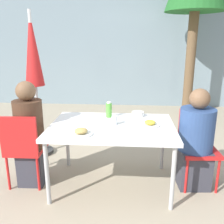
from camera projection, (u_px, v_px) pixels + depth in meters
name	position (u px, v px, depth m)	size (l,w,h in m)	color
ground_plane	(112.00, 184.00, 2.94)	(24.00, 24.00, 0.00)	tan
building_facade	(123.00, 46.00, 6.21)	(10.00, 0.20, 3.00)	gray
dining_table	(112.00, 130.00, 2.75)	(1.36, 0.95, 0.73)	white
chair_left	(24.00, 145.00, 2.77)	(0.41, 0.41, 0.87)	red
person_left	(30.00, 136.00, 2.82)	(0.32, 0.32, 1.21)	#383842
chair_right	(197.00, 142.00, 2.87)	(0.42, 0.42, 0.87)	red
person_right	(195.00, 142.00, 2.78)	(0.38, 0.38, 1.14)	#383842
closed_umbrella	(33.00, 60.00, 3.37)	(0.36, 0.36, 2.01)	#333333
plate_0	(81.00, 132.00, 2.45)	(0.24, 0.24, 0.07)	white
plate_1	(150.00, 124.00, 2.71)	(0.21, 0.21, 0.06)	white
bottle	(109.00, 110.00, 3.00)	(0.07, 0.07, 0.19)	#51A338
drinking_cup	(115.00, 120.00, 2.74)	(0.07, 0.07, 0.10)	white
salad_bowl	(138.00, 114.00, 3.05)	(0.15, 0.15, 0.06)	white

